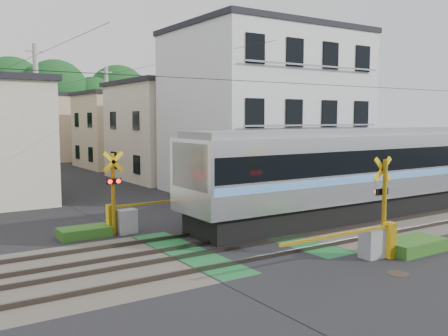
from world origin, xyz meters
TOP-DOWN VIEW (x-y plane):
  - ground at (0.00, 0.00)m, footprint 120.00×120.00m
  - track_bed at (0.00, 0.00)m, footprint 120.00×120.00m
  - commuter_train at (7.94, 1.20)m, footprint 18.28×2.88m
  - crossing_signal_near at (2.59, -3.65)m, footprint 4.74×0.65m
  - crossing_signal_far at (-2.59, 3.65)m, footprint 4.74×0.65m
  - apartment_block at (8.50, 9.49)m, footprint 10.20×8.36m
  - houses_row at (0.25, 25.92)m, footprint 22.07×31.35m
  - tree_hill at (0.54, 48.11)m, footprint 40.00×12.92m
  - catenary at (6.00, 0.03)m, footprint 60.00×5.04m
  - utility_poles at (-1.05, 23.01)m, footprint 7.90×42.00m
  - pedestrian at (-0.78, 33.06)m, footprint 0.63×0.44m
  - manhole_cover at (1.85, -5.06)m, footprint 0.61×0.61m
  - weed_patches at (1.76, -0.09)m, footprint 10.25×8.80m

SIDE VIEW (x-z plane):
  - ground at x=0.00m, z-range 0.00..0.00m
  - manhole_cover at x=1.85m, z-range 0.00..0.02m
  - track_bed at x=0.00m, z-range -0.03..0.11m
  - weed_patches at x=1.76m, z-range -0.02..0.38m
  - crossing_signal_near at x=2.59m, z-range -0.83..2.25m
  - crossing_signal_far at x=-2.59m, z-range -0.83..2.25m
  - pedestrian at x=-0.78m, z-range 0.00..1.65m
  - commuter_train at x=7.94m, z-range 0.11..3.91m
  - houses_row at x=0.25m, z-range -0.16..6.64m
  - catenary at x=6.00m, z-range 0.20..7.20m
  - utility_poles at x=-1.05m, z-range 0.08..8.08m
  - apartment_block at x=8.50m, z-range 0.01..9.31m
  - tree_hill at x=0.54m, z-range -0.22..11.50m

